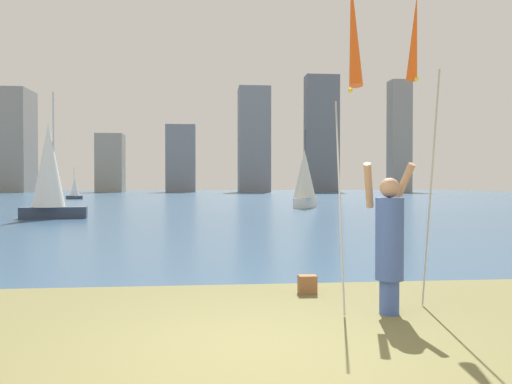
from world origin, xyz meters
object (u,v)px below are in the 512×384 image
at_px(kite_flag_left, 353,38).
at_px(bag, 307,284).
at_px(person, 389,239).
at_px(sailboat_4, 75,189).
at_px(sailboat_3, 49,172).
at_px(kite_flag_right, 415,46).
at_px(sailboat_0, 305,178).

height_order(kite_flag_left, bag, kite_flag_left).
bearing_deg(kite_flag_left, person, 34.48).
bearing_deg(sailboat_4, sailboat_3, -77.73).
height_order(person, bag, person).
height_order(sailboat_3, sailboat_4, sailboat_3).
relative_size(person, kite_flag_right, 0.45).
distance_m(person, kite_flag_left, 2.55).
bearing_deg(kite_flag_right, bag, 156.73).
bearing_deg(person, kite_flag_left, -147.89).
xyz_separation_m(kite_flag_left, bag, (-0.20, 1.70, -3.26)).
xyz_separation_m(person, sailboat_4, (-16.52, 49.27, 0.11)).
relative_size(bag, sailboat_0, 0.05).
bearing_deg(sailboat_0, person, -98.82).
distance_m(kite_flag_left, bag, 3.68).
relative_size(kite_flag_left, bag, 15.02).
xyz_separation_m(bag, sailboat_3, (-9.03, 17.30, 2.10)).
bearing_deg(sailboat_4, person, -71.47).
relative_size(kite_flag_right, sailboat_3, 0.72).
relative_size(kite_flag_left, sailboat_3, 0.69).
distance_m(bag, sailboat_0, 26.99).
relative_size(bag, sailboat_4, 0.08).
bearing_deg(bag, kite_flag_left, -83.31).
xyz_separation_m(person, kite_flag_left, (-0.61, -0.42, 2.44)).
distance_m(sailboat_0, sailboat_4, 29.98).
height_order(person, sailboat_0, sailboat_0).
xyz_separation_m(sailboat_0, sailboat_4, (-20.82, 21.56, -0.96)).
distance_m(kite_flag_left, sailboat_3, 21.16).
bearing_deg(sailboat_3, kite_flag_left, -64.10).
xyz_separation_m(kite_flag_left, kite_flag_right, (1.22, 1.08, 0.24)).
xyz_separation_m(kite_flag_right, sailboat_3, (-10.45, 17.92, -1.40)).
height_order(sailboat_0, sailboat_4, sailboat_0).
bearing_deg(kite_flag_right, sailboat_3, 120.26).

